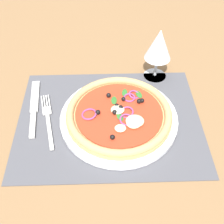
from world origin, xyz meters
TOP-DOWN VIEW (x-y plane):
  - ground_plane at (0.00, 0.00)cm, footprint 190.00×140.00cm
  - placemat at (0.00, 0.00)cm, footprint 44.90×35.09cm
  - plate at (2.34, -0.58)cm, footprint 28.47×28.47cm
  - pizza at (2.40, -0.61)cm, footprint 25.56×25.56cm
  - fork at (-15.16, 0.69)cm, footprint 5.37×17.90cm
  - knife at (-19.08, 4.50)cm, footprint 3.66×20.06cm
  - wine_glass at (13.53, 16.54)cm, footprint 7.20×7.20cm

SIDE VIEW (x-z plane):
  - ground_plane at x=0.00cm, z-range -2.40..0.00cm
  - placemat at x=0.00cm, z-range 0.00..0.40cm
  - fork at x=-15.16cm, z-range 0.40..0.84cm
  - knife at x=-19.08cm, z-range 0.35..0.96cm
  - plate at x=2.34cm, z-range 0.40..1.81cm
  - pizza at x=2.40cm, z-range 1.61..4.19cm
  - wine_glass at x=13.53cm, z-range 2.87..17.77cm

